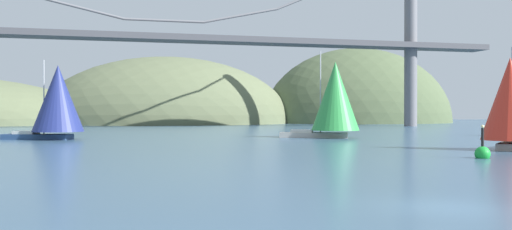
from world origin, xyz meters
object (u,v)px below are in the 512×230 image
Objects in this scene: sailboat_scarlet_sail at (510,101)px; sailboat_navy_sail at (57,100)px; sailboat_green_sail at (334,98)px; channel_buoy at (482,153)px.

sailboat_scarlet_sail is 48.96m from sailboat_navy_sail.
channel_buoy is (-1.77, -31.26, -4.69)m from sailboat_green_sail.
channel_buoy is (-7.61, -6.52, -3.84)m from sailboat_scarlet_sail.
sailboat_scarlet_sail is at bearing -36.86° from sailboat_navy_sail.
sailboat_green_sail reaches higher than sailboat_scarlet_sail.
sailboat_navy_sail is 0.95× the size of sailboat_green_sail.
sailboat_scarlet_sail is 0.83× the size of sailboat_green_sail.
sailboat_scarlet_sail is 10.73m from channel_buoy.
sailboat_navy_sail is at bearing 172.10° from sailboat_green_sail.
sailboat_green_sail is 31.66m from channel_buoy.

